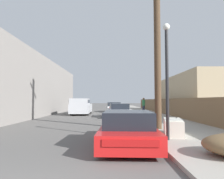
% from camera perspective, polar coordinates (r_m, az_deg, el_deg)
% --- Properties ---
extents(sidewalk_curb, '(4.20, 63.00, 0.12)m').
position_cam_1_polar(sidewalk_curb, '(25.92, 8.18, -6.42)').
color(sidewalk_curb, '#9E998E').
rests_on(sidewalk_curb, ground).
extents(discarded_fridge, '(1.09, 1.89, 0.69)m').
position_cam_1_polar(discarded_fridge, '(8.85, 17.02, -10.21)').
color(discarded_fridge, silver).
rests_on(discarded_fridge, sidewalk_curb).
extents(parked_sports_car_red, '(2.02, 4.64, 1.19)m').
position_cam_1_polar(parked_sports_car_red, '(7.29, 4.40, -11.16)').
color(parked_sports_car_red, red).
rests_on(parked_sports_car_red, ground).
extents(car_parked_mid, '(2.17, 4.77, 1.27)m').
position_cam_1_polar(car_parked_mid, '(18.73, 1.94, -6.08)').
color(car_parked_mid, silver).
rests_on(car_parked_mid, ground).
extents(car_parked_far, '(2.24, 4.28, 1.30)m').
position_cam_1_polar(car_parked_far, '(27.34, 0.47, -5.12)').
color(car_parked_far, silver).
rests_on(car_parked_far, ground).
extents(pickup_truck, '(2.12, 5.31, 1.76)m').
position_cam_1_polar(pickup_truck, '(22.41, -8.82, -4.82)').
color(pickup_truck, silver).
rests_on(pickup_truck, ground).
extents(utility_pole, '(1.80, 0.34, 9.18)m').
position_cam_1_polar(utility_pole, '(11.03, 12.80, 14.00)').
color(utility_pole, '#4C3826').
rests_on(utility_pole, sidewalk_curb).
extents(street_lamp, '(0.26, 0.26, 4.35)m').
position_cam_1_polar(street_lamp, '(7.75, 15.42, 5.15)').
color(street_lamp, '#232326').
rests_on(street_lamp, sidewalk_curb).
extents(wooden_fence, '(0.08, 35.70, 1.61)m').
position_cam_1_polar(wooden_fence, '(21.54, 15.16, -4.71)').
color(wooden_fence, brown).
rests_on(wooden_fence, sidewalk_curb).
extents(building_left_block, '(7.00, 26.78, 5.84)m').
position_cam_1_polar(building_left_block, '(22.30, -26.76, 0.70)').
color(building_left_block, gray).
rests_on(building_left_block, ground).
extents(building_right_house, '(6.00, 12.19, 4.15)m').
position_cam_1_polar(building_right_house, '(23.17, 24.11, -1.59)').
color(building_right_house, tan).
rests_on(building_right_house, ground).
extents(pedestrian, '(0.34, 0.34, 1.75)m').
position_cam_1_polar(pedestrian, '(23.44, 9.02, -4.40)').
color(pedestrian, '#282D42').
rests_on(pedestrian, sidewalk_curb).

